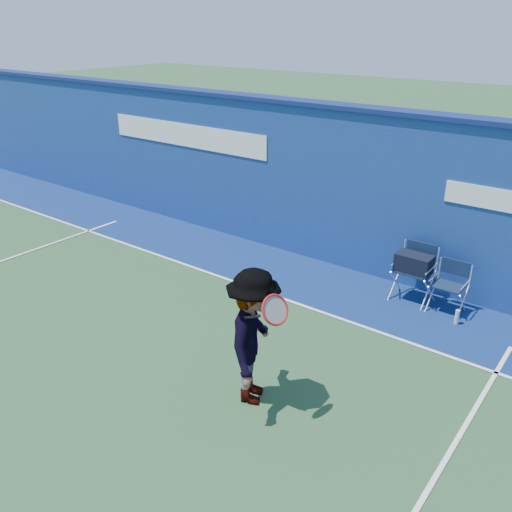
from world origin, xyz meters
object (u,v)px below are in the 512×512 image
Objects in this scene: directors_chair_left at (413,278)px; tennis_player at (254,337)px; directors_chair_right at (447,297)px; water_bottle at (457,317)px.

tennis_player is (-0.57, -3.76, 0.49)m from directors_chair_left.
directors_chair_right reaches higher than water_bottle.
water_bottle is 3.80m from tennis_player.
directors_chair_left is at bearing 159.10° from water_bottle.
tennis_player is at bearing -113.54° from water_bottle.
tennis_player is at bearing -107.85° from directors_chair_right.
directors_chair_left is at bearing 176.65° from directors_chair_right.
directors_chair_right is 0.48× the size of tennis_player.
directors_chair_left is 0.55× the size of tennis_player.
directors_chair_left is at bearing 81.44° from tennis_player.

